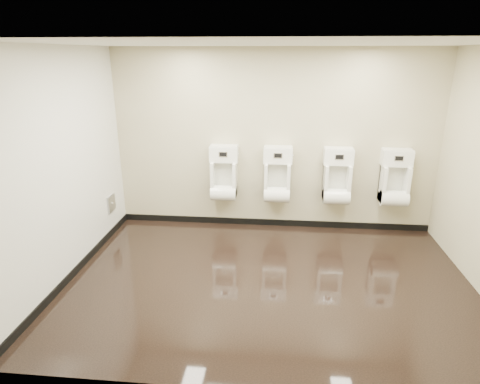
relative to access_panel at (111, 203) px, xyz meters
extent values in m
cube|color=black|center=(2.48, -1.20, -0.50)|extent=(5.00, 3.50, 0.00)
cube|color=silver|center=(2.48, -1.20, 2.30)|extent=(5.00, 3.50, 0.00)
cube|color=#B7B08E|center=(2.48, 0.55, 0.90)|extent=(5.00, 0.02, 2.80)
cube|color=#B7B08E|center=(2.48, -2.95, 0.90)|extent=(5.00, 0.02, 2.80)
cube|color=#B7B08E|center=(-0.02, -1.20, 0.90)|extent=(0.02, 3.50, 2.80)
cube|color=white|center=(-0.01, -1.20, 0.90)|extent=(0.01, 3.50, 2.80)
cube|color=black|center=(2.48, 0.54, -0.45)|extent=(5.00, 0.02, 0.10)
cube|color=black|center=(-0.01, -1.20, -0.45)|extent=(0.02, 3.50, 0.10)
cube|color=#9E9EA3|center=(0.00, 0.00, 0.00)|extent=(0.03, 0.25, 0.25)
cylinder|color=silver|center=(0.02, 0.00, 0.00)|extent=(0.02, 0.04, 0.04)
cube|color=white|center=(1.71, 0.41, 0.31)|extent=(0.40, 0.29, 0.56)
cube|color=silver|center=(1.71, 0.50, 0.35)|extent=(0.30, 0.01, 0.44)
cylinder|color=white|center=(1.71, 0.33, 0.11)|extent=(0.40, 0.24, 0.24)
cube|color=white|center=(1.71, 0.45, 0.72)|extent=(0.44, 0.21, 0.24)
cube|color=black|center=(1.71, 0.33, 0.74)|extent=(0.11, 0.01, 0.06)
cube|color=silver|center=(1.71, 0.34, 0.74)|extent=(0.13, 0.01, 0.08)
cylinder|color=silver|center=(1.94, 0.45, 0.72)|extent=(0.01, 0.03, 0.03)
cube|color=white|center=(2.55, 0.41, 0.31)|extent=(0.40, 0.29, 0.56)
cube|color=silver|center=(2.55, 0.50, 0.35)|extent=(0.30, 0.01, 0.44)
cylinder|color=white|center=(2.55, 0.33, 0.11)|extent=(0.40, 0.24, 0.24)
cube|color=white|center=(2.55, 0.45, 0.72)|extent=(0.44, 0.21, 0.24)
cube|color=black|center=(2.55, 0.33, 0.74)|extent=(0.11, 0.01, 0.06)
cube|color=silver|center=(2.55, 0.34, 0.74)|extent=(0.13, 0.01, 0.08)
cylinder|color=silver|center=(2.78, 0.45, 0.72)|extent=(0.01, 0.03, 0.03)
cube|color=white|center=(3.47, 0.41, 0.31)|extent=(0.40, 0.29, 0.56)
cube|color=silver|center=(3.47, 0.50, 0.35)|extent=(0.30, 0.01, 0.44)
cylinder|color=white|center=(3.47, 0.33, 0.11)|extent=(0.40, 0.24, 0.24)
cube|color=white|center=(3.47, 0.45, 0.72)|extent=(0.44, 0.21, 0.24)
cube|color=black|center=(3.47, 0.33, 0.74)|extent=(0.11, 0.01, 0.06)
cube|color=silver|center=(3.47, 0.34, 0.74)|extent=(0.13, 0.01, 0.08)
cylinder|color=silver|center=(3.69, 0.45, 0.72)|extent=(0.01, 0.03, 0.03)
cube|color=white|center=(4.33, 0.41, 0.31)|extent=(0.40, 0.29, 0.56)
cube|color=silver|center=(4.33, 0.50, 0.35)|extent=(0.30, 0.01, 0.44)
cylinder|color=white|center=(4.33, 0.33, 0.11)|extent=(0.40, 0.24, 0.24)
cube|color=white|center=(4.33, 0.45, 0.72)|extent=(0.44, 0.21, 0.24)
cube|color=black|center=(4.33, 0.33, 0.74)|extent=(0.11, 0.01, 0.06)
cube|color=silver|center=(4.33, 0.34, 0.74)|extent=(0.13, 0.01, 0.08)
cylinder|color=silver|center=(4.56, 0.45, 0.72)|extent=(0.01, 0.03, 0.03)
camera|label=1|loc=(2.54, -5.59, 2.21)|focal=30.00mm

